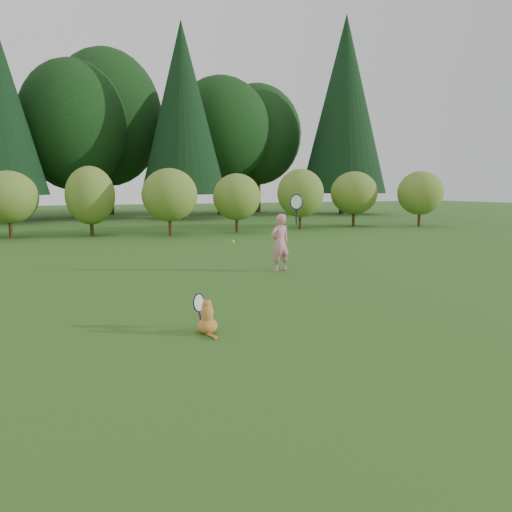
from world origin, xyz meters
name	(u,v)px	position (x,y,z in m)	size (l,w,h in m)	color
ground	(264,305)	(0.00, 0.00, 0.00)	(100.00, 100.00, 0.00)	#2C5417
shrub_row	(133,200)	(0.00, 13.00, 1.40)	(28.00, 3.00, 2.80)	#557D26
woodland_backdrop	(101,88)	(0.00, 23.00, 7.50)	(48.00, 10.00, 15.00)	black
child	(281,241)	(1.71, 2.95, 0.69)	(0.75, 0.41, 1.97)	pink
cat	(207,315)	(-1.32, -1.14, 0.24)	(0.42, 0.63, 0.63)	#B76E23
tennis_ball	(233,242)	(-0.17, 0.97, 0.95)	(0.06, 0.06, 0.06)	#B1CA17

